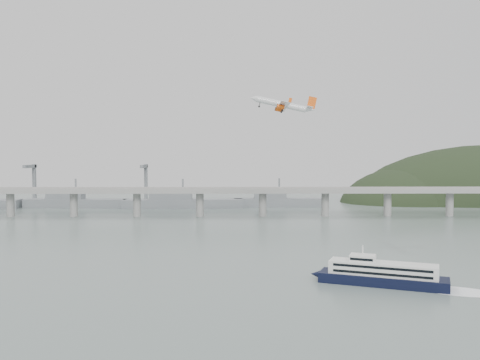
{
  "coord_description": "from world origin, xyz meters",
  "views": [
    {
      "loc": [
        -3.42,
        -202.58,
        48.43
      ],
      "look_at": [
        0.0,
        55.0,
        36.0
      ],
      "focal_mm": 38.0,
      "sensor_mm": 36.0,
      "label": 1
    }
  ],
  "objects": [
    {
      "name": "distant_fleet",
      "position": [
        -155.36,
        265.08,
        6.22
      ],
      "size": [
        453.0,
        60.9,
        40.0
      ],
      "color": "slate",
      "rests_on": "ground"
    },
    {
      "name": "bridge",
      "position": [
        -1.15,
        200.0,
        17.65
      ],
      "size": [
        800.0,
        22.0,
        23.9
      ],
      "color": "gray",
      "rests_on": "ground"
    },
    {
      "name": "ground",
      "position": [
        0.0,
        0.0,
        0.0
      ],
      "size": [
        900.0,
        900.0,
        0.0
      ],
      "primitive_type": "plane",
      "color": "slate",
      "rests_on": "ground"
    },
    {
      "name": "ferry",
      "position": [
        52.6,
        -15.28,
        3.94
      ],
      "size": [
        73.34,
        35.57,
        14.54
      ],
      "rotation": [
        0.0,
        0.0,
        -0.38
      ],
      "color": "black",
      "rests_on": "ground"
    },
    {
      "name": "airliner",
      "position": [
        25.59,
        93.72,
        77.9
      ],
      "size": [
        39.5,
        35.61,
        11.21
      ],
      "rotation": [
        0.05,
        -0.21,
        3.13
      ],
      "color": "silver",
      "rests_on": "ground"
    }
  ]
}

